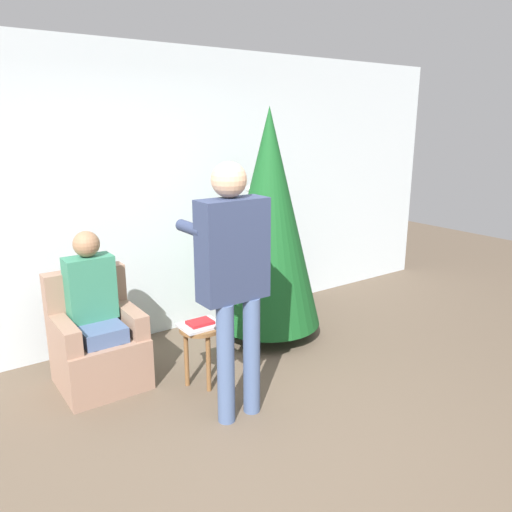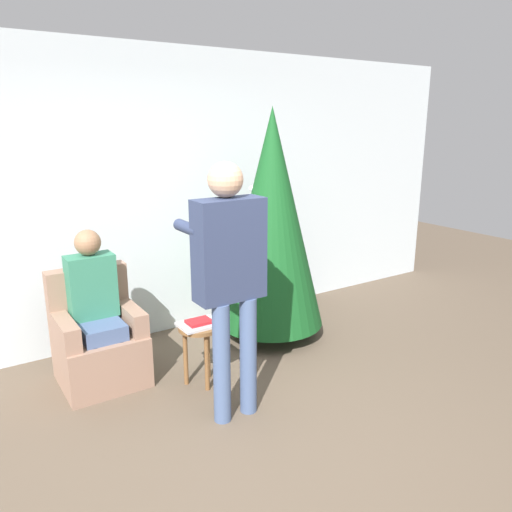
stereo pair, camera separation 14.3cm
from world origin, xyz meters
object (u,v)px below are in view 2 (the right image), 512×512
object	(u,v)px
christmas_tree	(272,220)
armchair	(98,342)
person_standing	(230,267)
person_seated	(96,302)
side_stool	(200,338)

from	to	relation	value
christmas_tree	armchair	distance (m)	1.85
person_standing	person_seated	bearing A→B (deg)	123.83
person_seated	side_stool	bearing A→B (deg)	-37.28
person_standing	side_stool	size ratio (longest dim) A/B	3.57
armchair	person_seated	distance (m)	0.35
armchair	side_stool	distance (m)	0.83
person_seated	side_stool	distance (m)	0.86
person_seated	side_stool	xyz separation A→B (m)	(0.64, -0.49, -0.28)
side_stool	armchair	bearing A→B (deg)	141.53
christmas_tree	person_standing	size ratio (longest dim) A/B	1.21
armchair	person_seated	xyz separation A→B (m)	(0.00, -0.02, 0.35)
armchair	person_seated	size ratio (longest dim) A/B	0.73
christmas_tree	side_stool	distance (m)	1.34
armchair	side_stool	bearing A→B (deg)	-38.47
person_seated	person_standing	distance (m)	1.24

